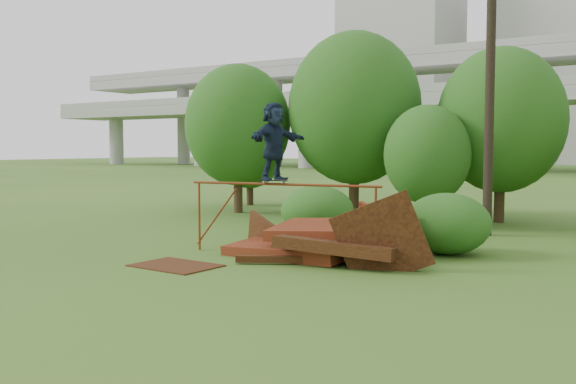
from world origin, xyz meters
The scene contains 16 objects.
ground centered at (0.00, 0.00, 0.00)m, with size 240.00×240.00×0.00m, color #2D5116.
scrap_pile centered at (0.15, 2.04, 0.42)m, with size 5.80×3.29×2.29m.
grind_rail centered at (-0.91, 1.90, 1.45)m, with size 5.02×0.95×1.82m.
skateboard centered at (-1.13, 1.86, 1.88)m, with size 0.71×0.30×0.07m.
skater centered at (-1.13, 1.86, 2.87)m, with size 1.80×0.57×1.94m, color #121E31.
flat_plate centered at (-2.16, -0.60, 0.01)m, with size 1.88×1.34×0.03m, color #3C1D0C.
tree_0 centered at (-8.34, 9.71, 3.62)m, with size 4.34×4.34×6.13m.
tree_1 centered at (-3.74, 11.21, 4.23)m, with size 5.19×5.19×7.23m.
tree_2 centered at (-0.13, 9.62, 2.46)m, with size 2.95×2.95×4.16m.
tree_3 centered at (1.65, 12.16, 3.68)m, with size 4.54×4.54×6.30m.
tree_6 centered at (-10.04, 12.81, 2.61)m, with size 3.18×3.18×4.44m.
shrub_left centered at (-1.93, 5.33, 0.78)m, with size 2.26×2.09×1.56m, color #194813.
shrub_right centered at (2.44, 4.40, 0.78)m, with size 2.21×2.02×1.56m, color #194813.
utility_pole centered at (2.29, 8.46, 5.64)m, with size 1.40×0.28×11.13m.
building_left centered at (-38.00, 95.00, 17.50)m, with size 18.00×16.00×35.00m, color #9E9E99.
building_right centered at (-16.00, 102.00, 14.00)m, with size 14.00×14.00×28.00m, color #9E9E99.
Camera 1 is at (7.93, -11.28, 2.71)m, focal length 40.00 mm.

